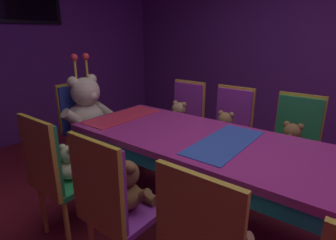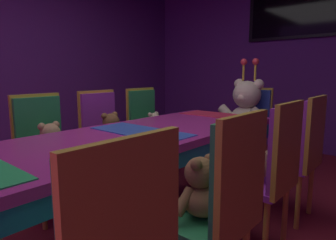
# 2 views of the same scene
# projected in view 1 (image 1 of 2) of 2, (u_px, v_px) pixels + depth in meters

# --- Properties ---
(ground_plane) EXTENTS (7.90, 7.90, 0.00)m
(ground_plane) POSITION_uv_depth(u_px,v_px,m) (219.00, 226.00, 2.19)
(ground_plane) COLOR maroon
(wall_back) EXTENTS (5.20, 0.12, 2.80)m
(wall_back) POSITION_uv_depth(u_px,v_px,m) (13.00, 42.00, 3.63)
(wall_back) COLOR #59267F
(wall_back) RESTS_ON ground_plane
(wall_right) EXTENTS (0.12, 6.40, 2.80)m
(wall_right) POSITION_uv_depth(u_px,v_px,m) (312.00, 42.00, 3.73)
(wall_right) COLOR #59267F
(wall_right) RESTS_ON ground_plane
(banquet_table) EXTENTS (0.90, 2.54, 0.75)m
(banquet_table) POSITION_uv_depth(u_px,v_px,m) (224.00, 153.00, 1.99)
(banquet_table) COLOR #B22D8C
(banquet_table) RESTS_ON ground_plane
(teddy_left_1) EXTENTS (0.26, 0.33, 0.31)m
(teddy_left_1) POSITION_uv_depth(u_px,v_px,m) (220.00, 228.00, 1.31)
(teddy_left_1) COLOR tan
(teddy_left_1) RESTS_ON chair_left_1
(chair_left_2) EXTENTS (0.42, 0.41, 0.98)m
(chair_left_2) POSITION_uv_depth(u_px,v_px,m) (109.00, 199.00, 1.54)
(chair_left_2) COLOR purple
(chair_left_2) RESTS_ON ground_plane
(teddy_left_2) EXTENTS (0.27, 0.35, 0.33)m
(teddy_left_2) POSITION_uv_depth(u_px,v_px,m) (127.00, 187.00, 1.65)
(teddy_left_2) COLOR brown
(teddy_left_2) RESTS_ON chair_left_2
(chair_left_3) EXTENTS (0.42, 0.41, 0.98)m
(chair_left_3) POSITION_uv_depth(u_px,v_px,m) (52.00, 168.00, 1.89)
(chair_left_3) COLOR #268C4C
(chair_left_3) RESTS_ON ground_plane
(teddy_left_3) EXTENTS (0.22, 0.29, 0.27)m
(teddy_left_3) POSITION_uv_depth(u_px,v_px,m) (71.00, 164.00, 2.00)
(teddy_left_3) COLOR beige
(teddy_left_3) RESTS_ON chair_left_3
(chair_right_1) EXTENTS (0.42, 0.41, 0.98)m
(chair_right_1) POSITION_uv_depth(u_px,v_px,m) (295.00, 136.00, 2.49)
(chair_right_1) COLOR #268C4C
(chair_right_1) RESTS_ON ground_plane
(teddy_right_1) EXTENTS (0.25, 0.32, 0.31)m
(teddy_right_1) POSITION_uv_depth(u_px,v_px,m) (291.00, 142.00, 2.38)
(teddy_right_1) COLOR olive
(teddy_right_1) RESTS_ON chair_right_1
(chair_right_2) EXTENTS (0.42, 0.41, 0.98)m
(chair_right_2) POSITION_uv_depth(u_px,v_px,m) (231.00, 124.00, 2.84)
(chair_right_2) COLOR purple
(chair_right_2) RESTS_ON ground_plane
(teddy_right_2) EXTENTS (0.25, 0.32, 0.30)m
(teddy_right_2) POSITION_uv_depth(u_px,v_px,m) (224.00, 128.00, 2.73)
(teddy_right_2) COLOR #9E7247
(teddy_right_2) RESTS_ON chair_right_2
(chair_right_3) EXTENTS (0.42, 0.41, 0.98)m
(chair_right_3) POSITION_uv_depth(u_px,v_px,m) (185.00, 114.00, 3.18)
(chair_right_3) COLOR purple
(chair_right_3) RESTS_ON ground_plane
(teddy_right_3) EXTENTS (0.26, 0.34, 0.32)m
(teddy_right_3) POSITION_uv_depth(u_px,v_px,m) (178.00, 117.00, 3.07)
(teddy_right_3) COLOR tan
(teddy_right_3) RESTS_ON chair_right_3
(throne_chair) EXTENTS (0.41, 0.42, 0.98)m
(throne_chair) POSITION_uv_depth(u_px,v_px,m) (79.00, 117.00, 3.07)
(throne_chair) COLOR #2D47B2
(throne_chair) RESTS_ON ground_plane
(king_teddy_bear) EXTENTS (0.67, 0.52, 0.85)m
(king_teddy_bear) POSITION_uv_depth(u_px,v_px,m) (87.00, 108.00, 2.93)
(king_teddy_bear) COLOR beige
(king_teddy_bear) RESTS_ON throne_chair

